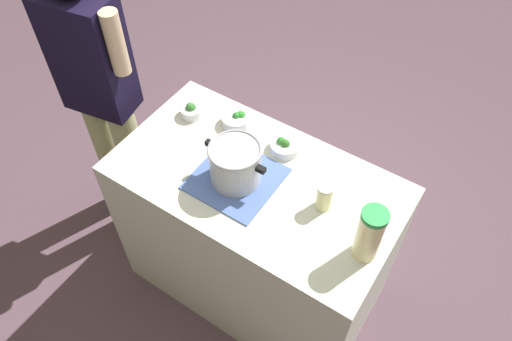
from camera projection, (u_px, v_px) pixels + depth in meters
The scene contains 10 objects.
ground_plane at pixel (256, 280), 2.86m from camera, with size 8.00×8.00×0.00m, color #58414D.
counter_slab at pixel (256, 237), 2.50m from camera, with size 1.26×0.69×0.94m, color beige.
dish_cloth at pixel (236, 179), 2.13m from camera, with size 0.35×0.35×0.01m, color #4D67AC.
cooking_pot at pixel (235, 163), 2.05m from camera, with size 0.29×0.22×0.19m.
lemonade_pitcher at pixel (369, 234), 1.81m from camera, with size 0.10×0.10×0.25m.
mason_jar at pixel (324, 196), 1.99m from camera, with size 0.07×0.07×0.13m.
broccoli_bowl_front at pixel (191, 110), 2.36m from camera, with size 0.11×0.11×0.07m.
broccoli_bowl_center at pixel (237, 119), 2.32m from camera, with size 0.14×0.14×0.07m.
broccoli_bowl_back at pixel (285, 146), 2.22m from camera, with size 0.14×0.14×0.07m.
person_cook at pixel (102, 96), 2.48m from camera, with size 0.50×0.26×1.68m.
Camera 1 is at (-0.74, 1.11, 2.61)m, focal length 35.06 mm.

